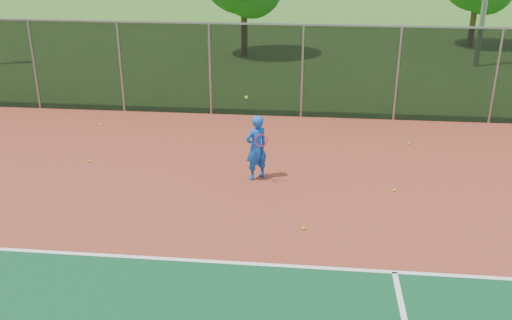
{
  "coord_description": "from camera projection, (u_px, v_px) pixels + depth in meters",
  "views": [
    {
      "loc": [
        0.42,
        -6.02,
        5.86
      ],
      "look_at": [
        -0.75,
        5.0,
        1.3
      ],
      "focal_mm": 40.0,
      "sensor_mm": 36.0,
      "label": 1
    }
  ],
  "objects": [
    {
      "name": "practice_ball_1",
      "position": [
        89.0,
        161.0,
        15.19
      ],
      "size": [
        0.07,
        0.07,
        0.07
      ],
      "primitive_type": "sphere",
      "color": "#B6DC19",
      "rests_on": "court_apron"
    },
    {
      "name": "practice_ball_0",
      "position": [
        394.0,
        190.0,
        13.51
      ],
      "size": [
        0.07,
        0.07,
        0.07
      ],
      "primitive_type": "sphere",
      "color": "#B6DC19",
      "rests_on": "court_apron"
    },
    {
      "name": "fence_back",
      "position": [
        302.0,
        71.0,
        18.25
      ],
      "size": [
        30.0,
        0.06,
        3.03
      ],
      "color": "black",
      "rests_on": "court_apron"
    },
    {
      "name": "practice_ball_5",
      "position": [
        100.0,
        124.0,
        18.0
      ],
      "size": [
        0.07,
        0.07,
        0.07
      ],
      "primitive_type": "sphere",
      "color": "#B6DC19",
      "rests_on": "court_apron"
    },
    {
      "name": "practice_ball_3",
      "position": [
        409.0,
        143.0,
        16.44
      ],
      "size": [
        0.07,
        0.07,
        0.07
      ],
      "primitive_type": "sphere",
      "color": "#B6DC19",
      "rests_on": "court_apron"
    },
    {
      "name": "tennis_player",
      "position": [
        256.0,
        147.0,
        13.92
      ],
      "size": [
        0.71,
        0.75,
        2.1
      ],
      "color": "blue",
      "rests_on": "court_apron"
    },
    {
      "name": "court_apron",
      "position": [
        281.0,
        299.0,
        9.64
      ],
      "size": [
        30.0,
        20.0,
        0.02
      ],
      "primitive_type": "cube",
      "color": "#943B25",
      "rests_on": "ground"
    },
    {
      "name": "practice_ball_4",
      "position": [
        304.0,
        228.0,
        11.81
      ],
      "size": [
        0.07,
        0.07,
        0.07
      ],
      "primitive_type": "sphere",
      "color": "#B6DC19",
      "rests_on": "court_apron"
    }
  ]
}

